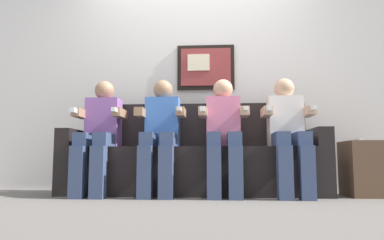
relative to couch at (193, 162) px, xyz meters
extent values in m
plane|color=#66605B|center=(0.00, -0.33, -0.31)|extent=(6.37, 6.37, 0.00)
cube|color=silver|center=(0.00, 0.44, 0.99)|extent=(4.90, 0.05, 2.60)
cube|color=black|center=(0.12, 0.40, 1.04)|extent=(0.63, 0.03, 0.50)
cube|color=maroon|center=(0.12, 0.38, 1.04)|extent=(0.55, 0.02, 0.42)
cube|color=beige|center=(0.04, 0.37, 1.09)|extent=(0.24, 0.02, 0.18)
cube|color=black|center=(0.00, -0.04, -0.09)|extent=(2.22, 0.58, 0.45)
cube|color=black|center=(0.00, 0.18, 0.36)|extent=(2.22, 0.14, 0.45)
cube|color=black|center=(-1.18, -0.04, 0.00)|extent=(0.14, 0.58, 0.62)
cube|color=black|center=(1.18, -0.04, 0.00)|extent=(0.14, 0.58, 0.62)
cube|color=#8C59A5|center=(-0.88, -0.05, 0.38)|extent=(0.32, 0.20, 0.48)
sphere|color=#9E7556|center=(-0.88, -0.05, 0.70)|extent=(0.19, 0.19, 0.19)
cube|color=#38476B|center=(-0.97, -0.25, 0.20)|extent=(0.12, 0.40, 0.12)
cube|color=#38476B|center=(-0.79, -0.25, 0.20)|extent=(0.12, 0.40, 0.12)
cube|color=#38476B|center=(-0.97, -0.45, -0.09)|extent=(0.12, 0.12, 0.45)
cube|color=#38476B|center=(-0.79, -0.45, -0.09)|extent=(0.12, 0.12, 0.45)
cube|color=#9E7556|center=(-1.07, -0.17, 0.46)|extent=(0.08, 0.28, 0.08)
cube|color=#9E7556|center=(-0.69, -0.17, 0.46)|extent=(0.08, 0.28, 0.08)
cube|color=white|center=(-0.69, -0.33, 0.47)|extent=(0.04, 0.13, 0.04)
cube|color=white|center=(-1.07, -0.33, 0.47)|extent=(0.04, 0.10, 0.04)
cube|color=#3F72CC|center=(-0.29, -0.05, 0.38)|extent=(0.32, 0.20, 0.48)
sphere|color=#9E7556|center=(-0.29, -0.05, 0.70)|extent=(0.19, 0.19, 0.19)
cube|color=#38476B|center=(-0.38, -0.25, 0.20)|extent=(0.12, 0.40, 0.12)
cube|color=#38476B|center=(-0.20, -0.25, 0.20)|extent=(0.12, 0.40, 0.12)
cube|color=#38476B|center=(-0.38, -0.45, -0.09)|extent=(0.12, 0.12, 0.45)
cube|color=#38476B|center=(-0.20, -0.45, -0.09)|extent=(0.12, 0.12, 0.45)
cube|color=#9E7556|center=(-0.48, -0.17, 0.46)|extent=(0.08, 0.28, 0.08)
cube|color=#9E7556|center=(-0.10, -0.17, 0.46)|extent=(0.08, 0.28, 0.08)
cube|color=white|center=(-0.10, -0.33, 0.47)|extent=(0.04, 0.13, 0.04)
cube|color=pink|center=(0.29, -0.05, 0.38)|extent=(0.32, 0.20, 0.48)
sphere|color=tan|center=(0.29, -0.05, 0.70)|extent=(0.19, 0.19, 0.19)
cube|color=#38476B|center=(0.20, -0.25, 0.20)|extent=(0.12, 0.40, 0.12)
cube|color=#38476B|center=(0.38, -0.25, 0.20)|extent=(0.12, 0.40, 0.12)
cube|color=#38476B|center=(0.20, -0.45, -0.09)|extent=(0.12, 0.12, 0.45)
cube|color=#38476B|center=(0.38, -0.45, -0.09)|extent=(0.12, 0.12, 0.45)
cube|color=tan|center=(0.10, -0.17, 0.46)|extent=(0.08, 0.28, 0.08)
cube|color=tan|center=(0.48, -0.17, 0.46)|extent=(0.08, 0.28, 0.08)
cube|color=white|center=(0.48, -0.33, 0.47)|extent=(0.04, 0.13, 0.04)
cube|color=white|center=(0.10, -0.33, 0.47)|extent=(0.04, 0.10, 0.04)
cube|color=white|center=(0.88, -0.05, 0.38)|extent=(0.32, 0.20, 0.48)
sphere|color=tan|center=(0.88, -0.05, 0.70)|extent=(0.19, 0.19, 0.19)
cube|color=#38476B|center=(0.79, -0.25, 0.20)|extent=(0.12, 0.40, 0.12)
cube|color=#38476B|center=(0.97, -0.25, 0.20)|extent=(0.12, 0.40, 0.12)
cube|color=#38476B|center=(0.79, -0.45, -0.09)|extent=(0.12, 0.12, 0.45)
cube|color=#38476B|center=(0.97, -0.45, -0.09)|extent=(0.12, 0.12, 0.45)
cube|color=tan|center=(0.69, -0.17, 0.46)|extent=(0.08, 0.28, 0.08)
cube|color=tan|center=(1.07, -0.17, 0.46)|extent=(0.08, 0.28, 0.08)
cube|color=white|center=(1.07, -0.33, 0.47)|extent=(0.04, 0.13, 0.04)
cube|color=white|center=(0.69, -0.33, 0.47)|extent=(0.04, 0.10, 0.04)
cube|color=brown|center=(1.60, -0.11, -0.06)|extent=(0.40, 0.40, 0.50)
cube|color=white|center=(1.51, -0.18, 0.20)|extent=(0.04, 0.13, 0.02)
camera|label=1|loc=(0.22, -3.51, 0.02)|focal=33.74mm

